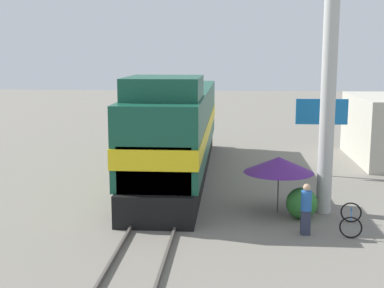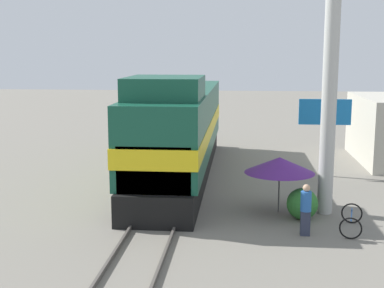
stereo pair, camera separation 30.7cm
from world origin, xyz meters
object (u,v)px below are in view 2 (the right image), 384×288
at_px(utility_pole, 330,71).
at_px(person_bystander, 306,208).
at_px(billboard_sign, 325,117).
at_px(vendor_umbrella, 280,165).
at_px(locomotive, 179,131).
at_px(bicycle, 351,220).

bearing_deg(utility_pole, person_bystander, -111.31).
relative_size(billboard_sign, person_bystander, 2.16).
bearing_deg(vendor_umbrella, locomotive, 129.48).
height_order(vendor_umbrella, billboard_sign, billboard_sign).
distance_m(locomotive, vendor_umbrella, 6.61).
distance_m(vendor_umbrella, person_bystander, 2.63).
distance_m(utility_pole, billboard_sign, 6.37).
height_order(billboard_sign, person_bystander, billboard_sign).
relative_size(person_bystander, bicycle, 0.92).
relative_size(locomotive, bicycle, 8.83).
height_order(utility_pole, person_bystander, utility_pole).
bearing_deg(vendor_umbrella, utility_pole, 3.43).
relative_size(utility_pole, person_bystander, 6.05).
height_order(billboard_sign, bicycle, billboard_sign).
distance_m(locomotive, bicycle, 9.60).
bearing_deg(billboard_sign, person_bystander, -101.81).
bearing_deg(person_bystander, locomotive, 123.02).
height_order(utility_pole, vendor_umbrella, utility_pole).
distance_m(person_bystander, bicycle, 1.72).
xyz_separation_m(locomotive, person_bystander, (4.87, -7.49, -1.24)).
xyz_separation_m(vendor_umbrella, billboard_sign, (2.43, 5.99, 1.01)).
height_order(vendor_umbrella, bicycle, vendor_umbrella).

